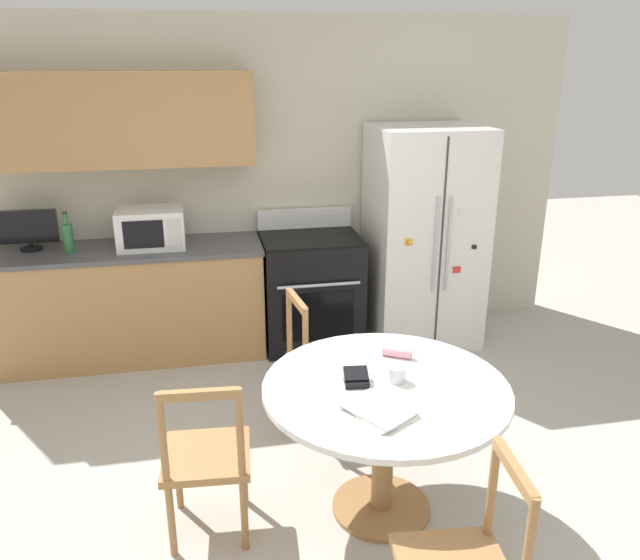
{
  "coord_description": "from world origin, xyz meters",
  "views": [
    {
      "loc": [
        -0.52,
        -2.48,
        2.27
      ],
      "look_at": [
        0.2,
        1.15,
        0.95
      ],
      "focal_mm": 35.0,
      "sensor_mm": 36.0,
      "label": 1
    }
  ],
  "objects_px": {
    "refrigerator": "(423,237)",
    "wallet": "(356,378)",
    "oven_range": "(311,289)",
    "candle_glass": "(397,375)",
    "countertop_tv": "(28,229)",
    "counter_bottle": "(68,237)",
    "microwave": "(151,228)",
    "dining_chair_left": "(207,458)",
    "dining_chair_far": "(322,363)"
  },
  "relations": [
    {
      "from": "refrigerator",
      "to": "dining_chair_left",
      "type": "relative_size",
      "value": 1.97
    },
    {
      "from": "counter_bottle",
      "to": "dining_chair_left",
      "type": "distance_m",
      "value": 2.37
    },
    {
      "from": "microwave",
      "to": "counter_bottle",
      "type": "height_order",
      "value": "counter_bottle"
    },
    {
      "from": "refrigerator",
      "to": "candle_glass",
      "type": "height_order",
      "value": "refrigerator"
    },
    {
      "from": "oven_range",
      "to": "countertop_tv",
      "type": "distance_m",
      "value": 2.21
    },
    {
      "from": "microwave",
      "to": "wallet",
      "type": "distance_m",
      "value": 2.38
    },
    {
      "from": "dining_chair_far",
      "to": "dining_chair_left",
      "type": "bearing_deg",
      "value": -47.58
    },
    {
      "from": "microwave",
      "to": "wallet",
      "type": "relative_size",
      "value": 3.55
    },
    {
      "from": "refrigerator",
      "to": "microwave",
      "type": "height_order",
      "value": "refrigerator"
    },
    {
      "from": "countertop_tv",
      "to": "dining_chair_left",
      "type": "relative_size",
      "value": 0.47
    },
    {
      "from": "refrigerator",
      "to": "wallet",
      "type": "xyz_separation_m",
      "value": [
        -1.08,
        -2.02,
        -0.11
      ]
    },
    {
      "from": "oven_range",
      "to": "dining_chair_left",
      "type": "bearing_deg",
      "value": -113.11
    },
    {
      "from": "countertop_tv",
      "to": "candle_glass",
      "type": "height_order",
      "value": "countertop_tv"
    },
    {
      "from": "refrigerator",
      "to": "candle_glass",
      "type": "bearing_deg",
      "value": -113.35
    },
    {
      "from": "dining_chair_left",
      "to": "wallet",
      "type": "relative_size",
      "value": 6.43
    },
    {
      "from": "wallet",
      "to": "countertop_tv",
      "type": "bearing_deg",
      "value": 131.94
    },
    {
      "from": "microwave",
      "to": "candle_glass",
      "type": "relative_size",
      "value": 5.35
    },
    {
      "from": "refrigerator",
      "to": "candle_glass",
      "type": "xyz_separation_m",
      "value": [
        -0.88,
        -2.04,
        -0.1
      ]
    },
    {
      "from": "counter_bottle",
      "to": "wallet",
      "type": "xyz_separation_m",
      "value": [
        1.68,
        -2.07,
        -0.24
      ]
    },
    {
      "from": "oven_range",
      "to": "countertop_tv",
      "type": "xyz_separation_m",
      "value": [
        -2.12,
        0.11,
        0.6
      ]
    },
    {
      "from": "refrigerator",
      "to": "countertop_tv",
      "type": "relative_size",
      "value": 4.22
    },
    {
      "from": "counter_bottle",
      "to": "candle_glass",
      "type": "relative_size",
      "value": 3.32
    },
    {
      "from": "oven_range",
      "to": "candle_glass",
      "type": "bearing_deg",
      "value": -88.6
    },
    {
      "from": "microwave",
      "to": "dining_chair_far",
      "type": "relative_size",
      "value": 0.55
    },
    {
      "from": "countertop_tv",
      "to": "wallet",
      "type": "distance_m",
      "value": 2.96
    },
    {
      "from": "oven_range",
      "to": "dining_chair_far",
      "type": "distance_m",
      "value": 1.26
    },
    {
      "from": "wallet",
      "to": "refrigerator",
      "type": "bearing_deg",
      "value": 61.81
    },
    {
      "from": "candle_glass",
      "to": "dining_chair_left",
      "type": "bearing_deg",
      "value": -178.93
    },
    {
      "from": "counter_bottle",
      "to": "candle_glass",
      "type": "xyz_separation_m",
      "value": [
        1.88,
        -2.09,
        -0.23
      ]
    },
    {
      "from": "refrigerator",
      "to": "countertop_tv",
      "type": "distance_m",
      "value": 3.07
    },
    {
      "from": "oven_range",
      "to": "candle_glass",
      "type": "xyz_separation_m",
      "value": [
        0.05,
        -2.1,
        0.31
      ]
    },
    {
      "from": "oven_range",
      "to": "dining_chair_far",
      "type": "xyz_separation_m",
      "value": [
        -0.16,
        -1.25,
        -0.03
      ]
    },
    {
      "from": "countertop_tv",
      "to": "dining_chair_far",
      "type": "bearing_deg",
      "value": -34.61
    },
    {
      "from": "countertop_tv",
      "to": "refrigerator",
      "type": "bearing_deg",
      "value": -3.25
    },
    {
      "from": "oven_range",
      "to": "counter_bottle",
      "type": "bearing_deg",
      "value": -179.42
    },
    {
      "from": "microwave",
      "to": "countertop_tv",
      "type": "distance_m",
      "value": 0.9
    },
    {
      "from": "oven_range",
      "to": "microwave",
      "type": "bearing_deg",
      "value": 179.0
    },
    {
      "from": "refrigerator",
      "to": "oven_range",
      "type": "distance_m",
      "value": 1.02
    },
    {
      "from": "counter_bottle",
      "to": "wallet",
      "type": "relative_size",
      "value": 2.21
    },
    {
      "from": "microwave",
      "to": "counter_bottle",
      "type": "distance_m",
      "value": 0.6
    },
    {
      "from": "dining_chair_far",
      "to": "candle_glass",
      "type": "height_order",
      "value": "dining_chair_far"
    },
    {
      "from": "refrigerator",
      "to": "countertop_tv",
      "type": "xyz_separation_m",
      "value": [
        -3.06,
        0.17,
        0.18
      ]
    },
    {
      "from": "microwave",
      "to": "wallet",
      "type": "bearing_deg",
      "value": -62.94
    },
    {
      "from": "wallet",
      "to": "candle_glass",
      "type": "bearing_deg",
      "value": -4.66
    },
    {
      "from": "refrigerator",
      "to": "dining_chair_far",
      "type": "relative_size",
      "value": 1.97
    },
    {
      "from": "counter_bottle",
      "to": "dining_chair_far",
      "type": "distance_m",
      "value": 2.16
    },
    {
      "from": "counter_bottle",
      "to": "dining_chair_far",
      "type": "xyz_separation_m",
      "value": [
        1.67,
        -1.23,
        -0.58
      ]
    },
    {
      "from": "microwave",
      "to": "candle_glass",
      "type": "distance_m",
      "value": 2.5
    },
    {
      "from": "oven_range",
      "to": "wallet",
      "type": "height_order",
      "value": "oven_range"
    },
    {
      "from": "refrigerator",
      "to": "dining_chair_far",
      "type": "xyz_separation_m",
      "value": [
        -1.09,
        -1.18,
        -0.45
      ]
    }
  ]
}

